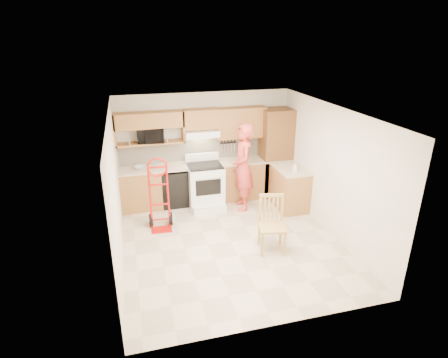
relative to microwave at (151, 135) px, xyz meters
name	(u,v)px	position (x,y,z in m)	size (l,w,h in m)	color
floor	(231,242)	(1.23, -2.08, -1.66)	(4.00, 4.50, 0.02)	beige
ceiling	(232,111)	(1.23, -2.08, 0.86)	(4.00, 4.50, 0.02)	white
wall_back	(205,146)	(1.23, 0.17, -0.40)	(4.00, 0.02, 2.50)	#F2E7CC
wall_front	(281,247)	(1.23, -4.34, -0.40)	(4.00, 0.02, 2.50)	#F2E7CC
wall_left	(115,193)	(-0.78, -2.08, -0.40)	(0.02, 4.50, 2.50)	#F2E7CC
wall_right	(332,171)	(3.24, -2.08, -0.40)	(0.02, 4.50, 2.50)	#F2E7CC
backsplash	(205,148)	(1.23, 0.15, -0.45)	(3.92, 0.03, 0.55)	beige
lower_cab_left	(141,189)	(-0.32, -0.14, -1.20)	(0.90, 0.60, 0.90)	#A77741
dishwasher	(174,187)	(0.43, -0.14, -1.22)	(0.60, 0.60, 0.85)	black
lower_cab_right	(242,179)	(2.06, -0.14, -1.20)	(1.14, 0.60, 0.90)	#A77741
countertop_left	(153,168)	(-0.02, -0.13, -0.73)	(1.50, 0.63, 0.04)	#BEB09A
countertop_right	(242,161)	(2.06, -0.13, -0.73)	(1.14, 0.63, 0.04)	#BEB09A
cab_return_right	(289,188)	(2.93, -0.94, -1.20)	(0.60, 1.00, 0.90)	#A77741
countertop_return	(291,169)	(2.93, -0.94, -0.73)	(0.63, 1.00, 0.04)	#BEB09A
pantry_tall	(275,153)	(2.88, -0.14, -0.60)	(0.70, 0.60, 2.10)	brown
upper_cab_left	(149,120)	(-0.02, 0.00, 0.33)	(1.50, 0.33, 0.34)	#A77741
upper_shelf_mw	(151,143)	(-0.02, 0.00, -0.18)	(1.50, 0.33, 0.04)	#A77741
upper_cab_center	(201,119)	(1.11, 0.00, 0.29)	(0.76, 0.33, 0.44)	#A77741
upper_cab_right	(241,123)	(2.06, 0.00, 0.15)	(1.14, 0.33, 0.70)	#A77741
range_hood	(201,133)	(1.11, -0.06, -0.02)	(0.76, 0.46, 0.14)	white
knife_strip	(228,145)	(1.78, 0.12, -0.41)	(0.40, 0.05, 0.29)	black
microwave	(151,135)	(0.00, 0.00, 0.00)	(0.57, 0.38, 0.31)	black
range	(206,182)	(1.11, -0.42, -1.07)	(0.78, 1.03, 1.15)	white
person	(243,167)	(1.88, -0.74, -0.67)	(0.71, 0.47, 1.95)	#CD3E37
hand_truck	(159,198)	(0.00, -1.20, -0.97)	(0.54, 0.49, 1.36)	red
dining_chair	(272,225)	(1.87, -2.55, -1.13)	(0.46, 0.51, 1.03)	tan
soap_bottle	(295,167)	(2.93, -1.13, -0.61)	(0.09, 0.09, 0.20)	white
bowl	(140,167)	(-0.29, -0.14, -0.68)	(0.24, 0.24, 0.06)	white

